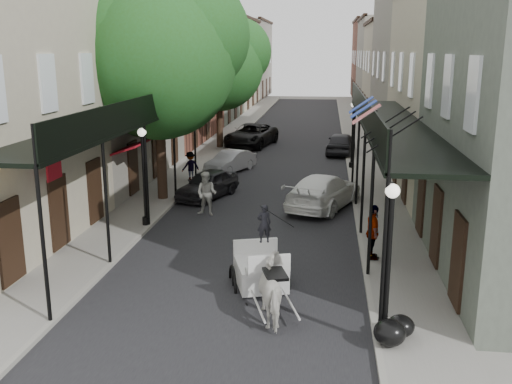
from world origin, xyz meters
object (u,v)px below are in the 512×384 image
(pedestrian_sidewalk_left, at_px, (190,166))
(car_left_mid, at_px, (230,161))
(car_right_far, at_px, (341,143))
(carriage, at_px, (258,249))
(lamppost_left, at_px, (144,175))
(pedestrian_walking, at_px, (207,194))
(car_left_far, at_px, (251,135))
(car_right_near, at_px, (324,191))
(horse, at_px, (276,290))
(lamppost_right_far, at_px, (353,134))
(pedestrian_sidewalk_right, at_px, (373,232))
(car_left_near, at_px, (208,184))
(tree_near, at_px, (167,53))
(lamppost_right_near, at_px, (388,262))
(tree_far, at_px, (224,62))

(pedestrian_sidewalk_left, bearing_deg, car_left_mid, -159.84)
(pedestrian_sidewalk_left, xyz_separation_m, car_right_far, (7.80, 9.15, -0.14))
(car_left_mid, bearing_deg, carriage, -53.75)
(lamppost_left, distance_m, carriage, 6.84)
(pedestrian_walking, height_order, car_left_far, pedestrian_walking)
(car_right_near, bearing_deg, pedestrian_sidewalk_left, -10.11)
(horse, height_order, car_right_near, horse)
(lamppost_left, xyz_separation_m, horse, (5.61, -7.00, -1.27))
(horse, xyz_separation_m, pedestrian_sidewalk_left, (-5.71, 14.72, 0.07))
(lamppost_left, height_order, lamppost_right_far, same)
(pedestrian_sidewalk_right, xyz_separation_m, car_left_near, (-6.89, 7.41, -0.37))
(tree_near, relative_size, car_left_mid, 2.67)
(carriage, bearing_deg, horse, -90.00)
(tree_near, relative_size, lamppost_left, 2.60)
(lamppost_right_far, bearing_deg, horse, -97.76)
(pedestrian_sidewalk_right, bearing_deg, lamppost_left, 65.45)
(lamppost_right_near, xyz_separation_m, pedestrian_sidewalk_right, (0.10, 5.33, -1.04))
(pedestrian_walking, bearing_deg, pedestrian_sidewalk_right, -24.51)
(tree_near, bearing_deg, lamppost_right_far, 43.31)
(tree_near, distance_m, lamppost_right_far, 12.24)
(pedestrian_sidewalk_right, bearing_deg, car_left_far, 10.50)
(carriage, height_order, pedestrian_sidewalk_left, carriage)
(tree_far, xyz_separation_m, car_left_far, (1.65, 1.10, -5.05))
(carriage, height_order, car_left_mid, carriage)
(pedestrian_sidewalk_right, distance_m, car_right_far, 19.55)
(tree_near, bearing_deg, carriage, -60.65)
(tree_near, xyz_separation_m, pedestrian_walking, (2.06, -2.24, -5.58))
(tree_far, distance_m, car_right_far, 9.46)
(pedestrian_sidewalk_right, bearing_deg, pedestrian_walking, 47.24)
(tree_near, xyz_separation_m, lamppost_right_near, (8.30, -12.18, -4.44))
(car_right_near, bearing_deg, car_left_near, 9.37)
(car_left_far, distance_m, car_right_near, 16.41)
(car_left_mid, bearing_deg, car_right_far, 69.52)
(tree_near, xyz_separation_m, car_right_far, (7.80, 12.69, -5.77))
(lamppost_left, distance_m, car_left_near, 5.15)
(pedestrian_sidewalk_left, bearing_deg, car_right_near, 109.69)
(lamppost_right_near, xyz_separation_m, car_left_near, (-6.79, 12.74, -1.41))
(carriage, bearing_deg, tree_far, 84.98)
(lamppost_left, bearing_deg, car_left_mid, 81.86)
(lamppost_right_near, bearing_deg, carriage, 134.98)
(lamppost_right_far, height_order, car_right_far, lamppost_right_far)
(lamppost_left, distance_m, pedestrian_sidewalk_left, 7.81)
(car_left_near, bearing_deg, car_left_mid, 109.21)
(tree_near, xyz_separation_m, car_left_near, (1.51, 0.56, -5.85))
(pedestrian_sidewalk_left, distance_m, car_right_near, 7.90)
(car_right_near, bearing_deg, tree_near, 16.49)
(pedestrian_sidewalk_right, relative_size, car_left_far, 0.32)
(tree_far, height_order, pedestrian_sidewalk_right, tree_far)
(pedestrian_sidewalk_left, xyz_separation_m, car_left_mid, (1.60, 2.76, -0.26))
(pedestrian_sidewalk_right, bearing_deg, lamppost_right_near, 172.21)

